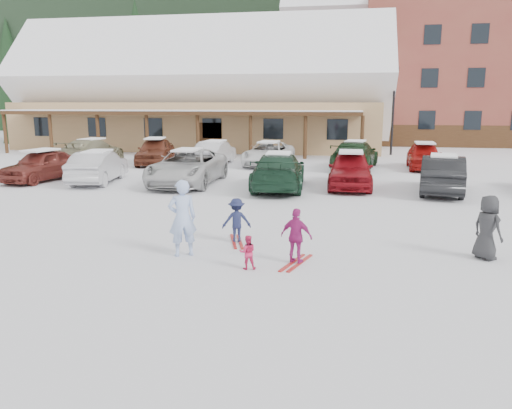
% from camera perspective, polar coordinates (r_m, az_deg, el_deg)
% --- Properties ---
extents(ground, '(160.00, 160.00, 0.00)m').
position_cam_1_polar(ground, '(12.48, -2.17, -5.37)').
color(ground, white).
rests_on(ground, ground).
extents(forested_hillside, '(300.00, 70.00, 38.00)m').
position_cam_1_polar(forested_hillside, '(97.90, 9.07, 20.55)').
color(forested_hillside, black).
rests_on(forested_hillside, ground).
extents(day_lodge, '(29.12, 12.50, 10.38)m').
position_cam_1_polar(day_lodge, '(41.27, -6.29, 12.00)').
color(day_lodge, tan).
rests_on(day_lodge, ground).
extents(alpine_hotel, '(31.48, 14.01, 21.48)m').
position_cam_1_polar(alpine_hotel, '(51.26, 24.30, 16.25)').
color(alpine_hotel, brown).
rests_on(alpine_hotel, ground).
extents(lamp_post, '(0.50, 0.25, 5.94)m').
position_cam_1_polar(lamp_post, '(36.17, 15.42, 10.81)').
color(lamp_post, black).
rests_on(lamp_post, ground).
extents(conifer_0, '(4.40, 4.40, 10.20)m').
position_cam_1_polar(conifer_0, '(50.55, -24.97, 12.92)').
color(conifer_0, black).
rests_on(conifer_0, ground).
extents(conifer_2, '(5.28, 5.28, 12.24)m').
position_cam_1_polar(conifer_2, '(62.84, -21.76, 13.76)').
color(conifer_2, black).
rests_on(conifer_2, ground).
extents(conifer_3, '(3.96, 3.96, 9.18)m').
position_cam_1_polar(conifer_3, '(55.78, 14.00, 12.84)').
color(conifer_3, black).
rests_on(conifer_3, ground).
extents(adult_skier, '(0.81, 0.72, 1.86)m').
position_cam_1_polar(adult_skier, '(12.04, -8.42, -1.54)').
color(adult_skier, '#A2BBEC').
rests_on(adult_skier, ground).
extents(toddler_red, '(0.44, 0.37, 0.77)m').
position_cam_1_polar(toddler_red, '(11.09, -0.97, -5.47)').
color(toddler_red, '#D42559').
rests_on(toddler_red, ground).
extents(child_navy, '(0.86, 0.64, 1.18)m').
position_cam_1_polar(child_navy, '(13.15, -2.24, -1.83)').
color(child_navy, '#1A1F41').
rests_on(child_navy, ground).
extents(skis_child_navy, '(0.60, 1.40, 0.03)m').
position_cam_1_polar(skis_child_navy, '(13.29, -2.22, -4.24)').
color(skis_child_navy, '#A21A17').
rests_on(skis_child_navy, ground).
extents(child_magenta, '(0.82, 0.53, 1.30)m').
position_cam_1_polar(child_magenta, '(11.42, 4.65, -3.64)').
color(child_magenta, '#A52171').
rests_on(child_magenta, ground).
extents(skis_child_magenta, '(0.61, 1.40, 0.03)m').
position_cam_1_polar(skis_child_magenta, '(11.60, 4.60, -6.66)').
color(skis_child_magenta, '#A21A17').
rests_on(skis_child_magenta, ground).
extents(bystander_dark, '(0.83, 0.89, 1.53)m').
position_cam_1_polar(bystander_dark, '(12.88, 24.94, -2.40)').
color(bystander_dark, '#29292B').
rests_on(bystander_dark, ground).
extents(parked_car_0, '(2.42, 4.50, 1.45)m').
position_cam_1_polar(parked_car_0, '(25.53, -23.29, 4.13)').
color(parked_car_0, maroon).
rests_on(parked_car_0, ground).
extents(parked_car_1, '(2.17, 4.58, 1.45)m').
position_cam_1_polar(parked_car_1, '(24.03, -17.60, 4.12)').
color(parked_car_1, '#B4B4B9').
rests_on(parked_car_1, ground).
extents(parked_car_2, '(2.60, 5.64, 1.57)m').
position_cam_1_polar(parked_car_2, '(22.64, -7.83, 4.27)').
color(parked_car_2, '#BEBEBE').
rests_on(parked_car_2, ground).
extents(parked_car_3, '(2.48, 5.40, 1.53)m').
position_cam_1_polar(parked_car_3, '(21.23, 2.58, 3.83)').
color(parked_car_3, '#193926').
rests_on(parked_car_3, ground).
extents(parked_car_4, '(1.89, 4.60, 1.56)m').
position_cam_1_polar(parked_car_4, '(21.98, 10.74, 3.95)').
color(parked_car_4, maroon).
rests_on(parked_car_4, ground).
extents(parked_car_5, '(2.36, 4.83, 1.52)m').
position_cam_1_polar(parked_car_5, '(21.69, 20.54, 3.26)').
color(parked_car_5, black).
rests_on(parked_car_5, ground).
extents(parked_car_7, '(2.37, 5.14, 1.45)m').
position_cam_1_polar(parked_car_7, '(32.03, -18.21, 5.85)').
color(parked_car_7, gray).
rests_on(parked_car_7, ground).
extents(parked_car_8, '(2.58, 4.79, 1.55)m').
position_cam_1_polar(parked_car_8, '(30.35, -11.42, 5.99)').
color(parked_car_8, brown).
rests_on(parked_car_8, ground).
extents(parked_car_9, '(1.67, 4.29, 1.39)m').
position_cam_1_polar(parked_car_9, '(29.75, -4.70, 5.92)').
color(parked_car_9, silver).
rests_on(parked_car_9, ground).
extents(parked_car_10, '(2.74, 5.17, 1.38)m').
position_cam_1_polar(parked_car_10, '(29.19, 1.45, 5.84)').
color(parked_car_10, white).
rests_on(parked_car_10, ground).
extents(parked_car_11, '(2.97, 5.54, 1.53)m').
position_cam_1_polar(parked_car_11, '(28.39, 11.24, 5.60)').
color(parked_car_11, '#19351B').
rests_on(parked_car_11, ground).
extents(parked_car_12, '(1.94, 4.35, 1.45)m').
position_cam_1_polar(parked_car_12, '(29.10, 18.66, 5.29)').
color(parked_car_12, '#AE1511').
rests_on(parked_car_12, ground).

